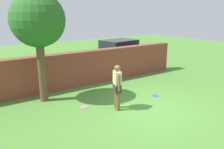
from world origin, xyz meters
TOP-DOWN VIEW (x-y plane):
  - ground_plane at (0.00, 0.00)m, footprint 40.00×40.00m
  - brick_wall at (-1.50, 3.91)m, footprint 12.84×0.50m
  - tree at (-2.75, 2.93)m, footprint 1.99×1.99m
  - person at (-0.88, 0.63)m, footprint 0.32×0.52m
  - car at (2.87, 5.67)m, footprint 4.40×2.37m
  - frisbee_pink at (-1.77, 1.43)m, footprint 0.27×0.27m
  - frisbee_blue at (1.19, 0.81)m, footprint 0.27×0.27m

SIDE VIEW (x-z plane):
  - ground_plane at x=0.00m, z-range 0.00..0.00m
  - frisbee_pink at x=-1.77m, z-range 0.00..0.02m
  - frisbee_blue at x=1.19m, z-range 0.00..0.02m
  - brick_wall at x=-1.50m, z-range 0.00..1.59m
  - car at x=2.87m, z-range 0.00..1.72m
  - person at x=-0.88m, z-range 0.09..1.71m
  - tree at x=-2.75m, z-range 1.00..5.09m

